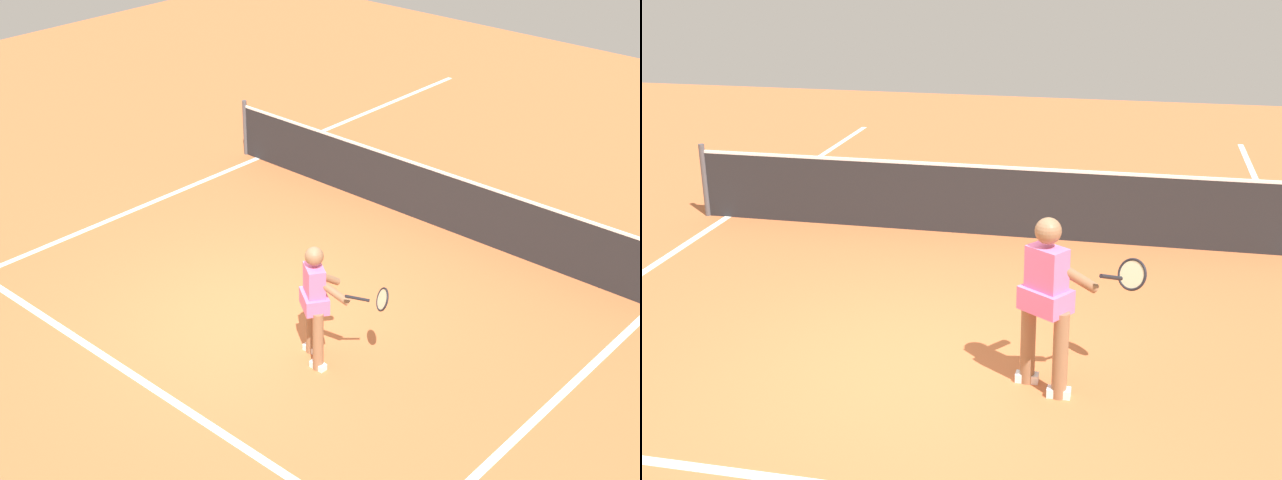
% 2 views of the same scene
% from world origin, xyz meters
% --- Properties ---
extents(ground_plane, '(27.80, 27.80, 0.00)m').
position_xyz_m(ground_plane, '(0.00, 0.00, 0.00)').
color(ground_plane, '#C66638').
extents(court_net, '(8.10, 0.08, 1.02)m').
position_xyz_m(court_net, '(0.00, 3.66, 0.48)').
color(court_net, '#4C4C51').
rests_on(court_net, ground).
extents(tennis_player, '(1.09, 0.76, 1.55)m').
position_xyz_m(tennis_player, '(1.17, -0.16, 0.85)').
color(tennis_player, '#8C6647').
rests_on(tennis_player, ground).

